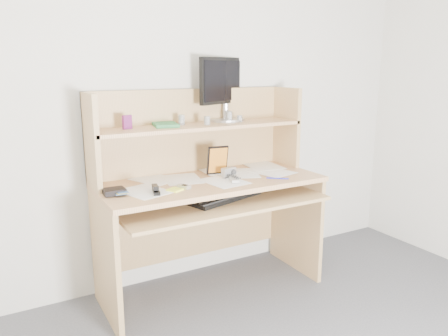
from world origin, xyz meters
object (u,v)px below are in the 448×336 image
game_case (217,160)px  monitor (225,87)px  keyboard (224,196)px  desk (205,185)px  tv_remote (234,178)px

game_case → monitor: monitor is taller
keyboard → game_case: bearing=57.3°
desk → game_case: size_ratio=7.38×
keyboard → game_case: size_ratio=2.75×
tv_remote → monitor: 0.66m
desk → monitor: bearing=36.8°
keyboard → tv_remote: 0.13m
tv_remote → game_case: game_case is taller
tv_remote → game_case: 0.19m
monitor → tv_remote: bearing=-134.4°
desk → monitor: size_ratio=3.05×
keyboard → tv_remote: size_ratio=3.00×
keyboard → game_case: 0.28m
desk → keyboard: desk is taller
desk → keyboard: bearing=-79.7°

